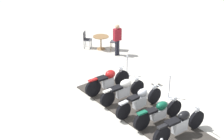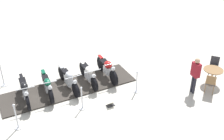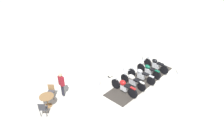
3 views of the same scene
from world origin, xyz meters
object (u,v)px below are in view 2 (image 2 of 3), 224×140
stanchion_right_front (17,120)px  cafe_chair_across_table (211,82)px  stanchion_right_rear (137,85)px  cafe_chair_near_table (214,65)px  motorcycle_black (25,90)px  motorcycle_chrome (69,79)px  bystander_person (195,73)px  motorcycle_forest (47,85)px  motorcycle_maroon (107,68)px  info_placard (110,104)px  stanchion_left_front (3,79)px  motorcycle_cream (88,74)px  cafe_table (213,73)px  stanchion_right_mid (82,102)px

stanchion_right_front → cafe_chair_across_table: stanchion_right_front is taller
stanchion_right_rear → cafe_chair_near_table: size_ratio=1.07×
stanchion_right_rear → cafe_chair_across_table: size_ratio=1.10×
cafe_chair_near_table → motorcycle_black: bearing=-54.6°
motorcycle_chrome → cafe_chair_across_table: motorcycle_chrome is taller
motorcycle_black → bystander_person: bearing=71.6°
motorcycle_forest → motorcycle_chrome: bearing=94.3°
motorcycle_black → cafe_chair_across_table: bearing=70.8°
motorcycle_maroon → cafe_chair_across_table: 4.62m
motorcycle_forest → cafe_chair_across_table: (-0.37, 6.99, 0.08)m
stanchion_right_rear → info_placard: size_ratio=2.54×
stanchion_right_front → stanchion_right_rear: 5.11m
stanchion_left_front → stanchion_right_rear: 6.02m
motorcycle_forest → bystander_person: 6.31m
motorcycle_cream → motorcycle_maroon: motorcycle_maroon is taller
motorcycle_chrome → stanchion_right_front: stanchion_right_front is taller
cafe_table → bystander_person: (0.74, -1.01, 0.44)m
stanchion_right_mid → cafe_chair_near_table: stanchion_right_mid is taller
stanchion_left_front → info_placard: bearing=74.8°
motorcycle_cream → cafe_table: (-0.20, 5.62, 0.04)m
motorcycle_chrome → cafe_chair_across_table: 6.16m
cafe_chair_near_table → cafe_chair_across_table: size_ratio=1.03×
motorcycle_black → bystander_person: 7.18m
motorcycle_maroon → cafe_chair_near_table: size_ratio=2.07×
motorcycle_black → stanchion_right_mid: (0.43, 2.43, -0.19)m
info_placard → cafe_chair_near_table: size_ratio=0.42×
motorcycle_chrome → stanchion_right_mid: (1.36, 0.77, -0.17)m
motorcycle_black → stanchion_left_front: stanchion_left_front is taller
bystander_person → motorcycle_chrome: bearing=-24.2°
motorcycle_chrome → stanchion_left_front: 3.03m
motorcycle_black → stanchion_left_front: 1.76m
motorcycle_cream → stanchion_right_rear: stanchion_right_rear is taller
stanchion_right_front → cafe_chair_across_table: size_ratio=1.19×
stanchion_right_front → info_placard: (-1.45, 3.35, -0.32)m
motorcycle_black → cafe_table: 8.27m
motorcycle_maroon → cafe_table: bearing=59.0°
motorcycle_black → stanchion_right_mid: stanchion_right_mid is taller
cafe_chair_across_table → bystander_person: bystander_person is taller
motorcycle_chrome → stanchion_right_mid: bearing=-2.7°
stanchion_left_front → stanchion_right_rear: size_ratio=1.10×
motorcycle_forest → info_placard: size_ratio=4.91×
stanchion_right_rear → cafe_chair_near_table: bearing=112.5°
motorcycle_forest → stanchion_right_front: bearing=-41.1°
motorcycle_black → stanchion_right_rear: 4.73m
cafe_chair_across_table → stanchion_right_mid: bearing=124.2°
cafe_chair_near_table → stanchion_right_mid: bearing=-45.3°
cafe_table → stanchion_right_rear: bearing=-77.4°
motorcycle_cream → cafe_chair_near_table: 5.98m
cafe_chair_across_table → bystander_person: 0.85m
motorcycle_maroon → stanchion_right_mid: motorcycle_maroon is taller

